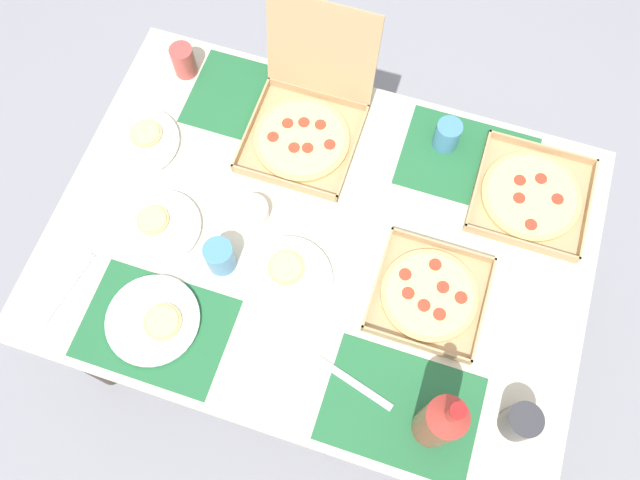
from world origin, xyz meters
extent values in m
plane|color=gray|center=(0.00, 0.00, 0.00)|extent=(6.00, 6.00, 0.00)
cylinder|color=#3F3328|center=(-0.63, -0.43, 0.35)|extent=(0.07, 0.07, 0.70)
cylinder|color=#3F3328|center=(-0.63, 0.43, 0.35)|extent=(0.07, 0.07, 0.70)
cylinder|color=#3F3328|center=(0.63, 0.43, 0.35)|extent=(0.07, 0.07, 0.70)
cube|color=beige|center=(0.00, 0.00, 0.72)|extent=(1.38, 0.99, 0.03)
cube|color=#236638|center=(-0.31, -0.34, 0.74)|extent=(0.36, 0.26, 0.00)
cube|color=#236638|center=(0.31, -0.34, 0.74)|extent=(0.36, 0.26, 0.00)
cube|color=#236638|center=(-0.31, 0.34, 0.74)|extent=(0.36, 0.26, 0.00)
cube|color=#236638|center=(0.31, 0.34, 0.74)|extent=(0.36, 0.26, 0.00)
cube|color=tan|center=(-0.14, 0.26, 0.74)|extent=(0.30, 0.30, 0.01)
cube|color=tan|center=(-0.28, 0.26, 0.76)|extent=(0.01, 0.30, 0.03)
cube|color=tan|center=(0.01, 0.26, 0.76)|extent=(0.01, 0.30, 0.03)
cube|color=tan|center=(-0.14, 0.12, 0.76)|extent=(0.30, 0.01, 0.03)
cube|color=tan|center=(-0.14, 0.41, 0.76)|extent=(0.30, 0.01, 0.03)
cylinder|color=#E0B76B|center=(-0.14, 0.26, 0.75)|extent=(0.26, 0.26, 0.01)
cylinder|color=#EFD67F|center=(-0.14, 0.26, 0.75)|extent=(0.24, 0.24, 0.00)
cylinder|color=red|center=(-0.06, 0.26, 0.76)|extent=(0.03, 0.03, 0.00)
cylinder|color=red|center=(-0.10, 0.32, 0.76)|extent=(0.03, 0.03, 0.00)
cylinder|color=red|center=(-0.15, 0.31, 0.76)|extent=(0.03, 0.03, 0.00)
cylinder|color=red|center=(-0.19, 0.29, 0.76)|extent=(0.03, 0.03, 0.00)
cylinder|color=red|center=(-0.21, 0.24, 0.76)|extent=(0.03, 0.03, 0.00)
cylinder|color=red|center=(-0.15, 0.23, 0.76)|extent=(0.03, 0.03, 0.00)
cylinder|color=red|center=(-0.11, 0.24, 0.76)|extent=(0.03, 0.03, 0.00)
cube|color=tan|center=(-0.14, 0.44, 0.92)|extent=(0.30, 0.06, 0.29)
cube|color=tan|center=(0.30, -0.06, 0.74)|extent=(0.27, 0.27, 0.01)
cube|color=tan|center=(0.17, -0.06, 0.76)|extent=(0.01, 0.27, 0.03)
cube|color=tan|center=(0.44, -0.06, 0.76)|extent=(0.01, 0.27, 0.03)
cube|color=tan|center=(0.30, -0.19, 0.76)|extent=(0.27, 0.01, 0.03)
cube|color=tan|center=(0.30, 0.07, 0.76)|extent=(0.27, 0.01, 0.03)
cylinder|color=#E0B76B|center=(0.30, -0.06, 0.75)|extent=(0.24, 0.24, 0.01)
cylinder|color=#EFD67F|center=(0.30, -0.06, 0.75)|extent=(0.22, 0.22, 0.00)
cylinder|color=red|center=(0.38, -0.05, 0.76)|extent=(0.03, 0.03, 0.00)
cylinder|color=red|center=(0.33, -0.03, 0.76)|extent=(0.03, 0.03, 0.00)
cylinder|color=red|center=(0.30, 0.02, 0.76)|extent=(0.03, 0.03, 0.00)
cylinder|color=red|center=(0.23, -0.03, 0.76)|extent=(0.03, 0.03, 0.00)
cylinder|color=red|center=(0.25, -0.08, 0.76)|extent=(0.03, 0.03, 0.00)
cylinder|color=red|center=(0.30, -0.09, 0.76)|extent=(0.03, 0.03, 0.00)
cylinder|color=red|center=(0.34, -0.10, 0.76)|extent=(0.03, 0.03, 0.00)
cube|color=tan|center=(0.49, 0.29, 0.74)|extent=(0.30, 0.30, 0.01)
cube|color=tan|center=(0.35, 0.29, 0.76)|extent=(0.01, 0.30, 0.03)
cube|color=tan|center=(0.64, 0.29, 0.76)|extent=(0.01, 0.30, 0.03)
cube|color=tan|center=(0.49, 0.14, 0.76)|extent=(0.30, 0.01, 0.03)
cube|color=tan|center=(0.49, 0.43, 0.76)|extent=(0.30, 0.01, 0.03)
cylinder|color=#E0B76B|center=(0.49, 0.29, 0.75)|extent=(0.26, 0.26, 0.01)
cylinder|color=#EFD67F|center=(0.49, 0.29, 0.75)|extent=(0.24, 0.24, 0.00)
cylinder|color=red|center=(0.56, 0.29, 0.76)|extent=(0.03, 0.03, 0.00)
cylinder|color=red|center=(0.51, 0.34, 0.76)|extent=(0.03, 0.03, 0.00)
cylinder|color=red|center=(0.45, 0.32, 0.76)|extent=(0.03, 0.03, 0.00)
cylinder|color=red|center=(0.46, 0.26, 0.76)|extent=(0.03, 0.03, 0.00)
cylinder|color=red|center=(0.51, 0.20, 0.76)|extent=(0.03, 0.03, 0.00)
cylinder|color=white|center=(-0.05, -0.13, 0.74)|extent=(0.22, 0.22, 0.01)
cylinder|color=white|center=(-0.05, -0.13, 0.75)|extent=(0.23, 0.23, 0.01)
cylinder|color=#E0B76B|center=(-0.06, -0.10, 0.75)|extent=(0.09, 0.09, 0.01)
cylinder|color=#EFD67F|center=(-0.06, -0.10, 0.76)|extent=(0.08, 0.08, 0.00)
cylinder|color=white|center=(-0.40, -0.10, 0.74)|extent=(0.20, 0.20, 0.01)
cylinder|color=white|center=(-0.40, -0.10, 0.75)|extent=(0.21, 0.21, 0.01)
cylinder|color=#E0B76B|center=(-0.43, -0.09, 0.75)|extent=(0.08, 0.08, 0.01)
cylinder|color=#EFD67F|center=(-0.43, -0.09, 0.76)|extent=(0.07, 0.07, 0.00)
cylinder|color=white|center=(-0.32, -0.33, 0.74)|extent=(0.22, 0.22, 0.01)
cylinder|color=white|center=(-0.32, -0.33, 0.75)|extent=(0.23, 0.23, 0.01)
cylinder|color=#E0B76B|center=(-0.29, -0.33, 0.75)|extent=(0.09, 0.09, 0.01)
cylinder|color=#EFD67F|center=(-0.29, -0.33, 0.76)|extent=(0.08, 0.08, 0.00)
cylinder|color=white|center=(-0.56, 0.12, 0.74)|extent=(0.21, 0.21, 0.01)
cylinder|color=white|center=(-0.56, 0.12, 0.75)|extent=(0.22, 0.22, 0.01)
cylinder|color=#E0B76B|center=(-0.55, 0.14, 0.75)|extent=(0.09, 0.09, 0.01)
cylinder|color=#EFD67F|center=(-0.55, 0.14, 0.76)|extent=(0.07, 0.07, 0.00)
cylinder|color=#B2382D|center=(0.39, -0.37, 0.84)|extent=(0.09, 0.09, 0.22)
cone|color=#B2382D|center=(0.39, -0.37, 0.97)|extent=(0.09, 0.09, 0.04)
cylinder|color=#B2382D|center=(0.39, -0.37, 1.02)|extent=(0.03, 0.03, 0.06)
cylinder|color=red|center=(0.39, -0.37, 1.05)|extent=(0.03, 0.03, 0.01)
cylinder|color=teal|center=(-0.22, -0.14, 0.78)|extent=(0.07, 0.07, 0.09)
cylinder|color=#333338|center=(0.57, -0.30, 0.78)|extent=(0.08, 0.08, 0.10)
cylinder|color=teal|center=(0.24, 0.38, 0.78)|extent=(0.07, 0.07, 0.09)
cylinder|color=#BF4742|center=(-0.53, 0.38, 0.78)|extent=(0.07, 0.07, 0.10)
cylinder|color=white|center=(-0.19, 0.01, 0.76)|extent=(0.09, 0.09, 0.04)
cube|color=#B7B7BC|center=(0.19, -0.32, 0.74)|extent=(0.21, 0.07, 0.00)
cube|color=#B7B7BC|center=(-0.56, -0.32, 0.74)|extent=(0.06, 0.21, 0.00)
camera|label=1|loc=(0.19, -0.58, 2.26)|focal=35.76mm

